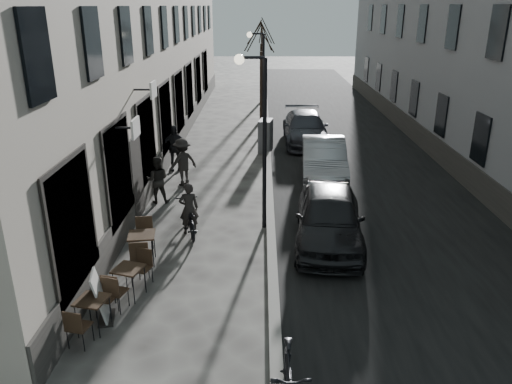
{
  "coord_description": "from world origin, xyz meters",
  "views": [
    {
      "loc": [
        -0.1,
        -7.8,
        6.31
      ],
      "look_at": [
        -0.23,
        4.23,
        1.8
      ],
      "focal_mm": 35.0,
      "sensor_mm": 36.0,
      "label": 1
    }
  ],
  "objects_px": {
    "bistro_set_b": "(129,279)",
    "pedestrian_mid": "(183,162)",
    "streetlamp_near": "(259,125)",
    "sign_board": "(102,301)",
    "pedestrian_near": "(157,180)",
    "car_near": "(329,217)",
    "streetlamp_far": "(260,72)",
    "bicycle": "(189,218)",
    "bistro_set_a": "(93,311)",
    "bistro_set_c": "(142,245)",
    "car_mid": "(324,160)",
    "pedestrian_far": "(174,148)",
    "tree_near": "(262,37)",
    "car_far": "(305,128)",
    "utility_cabinet": "(266,136)"
  },
  "relations": [
    {
      "from": "streetlamp_far",
      "to": "car_near",
      "type": "relative_size",
      "value": 1.11
    },
    {
      "from": "tree_near",
      "to": "car_near",
      "type": "distance_m",
      "value": 16.58
    },
    {
      "from": "streetlamp_far",
      "to": "pedestrian_near",
      "type": "height_order",
      "value": "streetlamp_far"
    },
    {
      "from": "bistro_set_a",
      "to": "pedestrian_far",
      "type": "bearing_deg",
      "value": 102.91
    },
    {
      "from": "bistro_set_c",
      "to": "sign_board",
      "type": "bearing_deg",
      "value": -105.05
    },
    {
      "from": "sign_board",
      "to": "utility_cabinet",
      "type": "xyz_separation_m",
      "value": [
        3.56,
        13.18,
        0.28
      ]
    },
    {
      "from": "car_mid",
      "to": "pedestrian_mid",
      "type": "bearing_deg",
      "value": -167.86
    },
    {
      "from": "streetlamp_far",
      "to": "pedestrian_far",
      "type": "distance_m",
      "value": 7.61
    },
    {
      "from": "streetlamp_far",
      "to": "bicycle",
      "type": "distance_m",
      "value": 12.88
    },
    {
      "from": "pedestrian_near",
      "to": "car_near",
      "type": "xyz_separation_m",
      "value": [
        5.41,
        -3.03,
        -0.02
      ]
    },
    {
      "from": "pedestrian_mid",
      "to": "car_mid",
      "type": "xyz_separation_m",
      "value": [
        5.3,
        0.8,
        -0.13
      ]
    },
    {
      "from": "streetlamp_far",
      "to": "bistro_set_a",
      "type": "distance_m",
      "value": 17.67
    },
    {
      "from": "sign_board",
      "to": "pedestrian_near",
      "type": "relative_size",
      "value": 0.69
    },
    {
      "from": "streetlamp_near",
      "to": "pedestrian_near",
      "type": "xyz_separation_m",
      "value": [
        -3.43,
        2.03,
        -2.36
      ]
    },
    {
      "from": "streetlamp_near",
      "to": "car_near",
      "type": "distance_m",
      "value": 3.25
    },
    {
      "from": "streetlamp_far",
      "to": "pedestrian_near",
      "type": "xyz_separation_m",
      "value": [
        -3.43,
        -9.97,
        -2.36
      ]
    },
    {
      "from": "bistro_set_a",
      "to": "bistro_set_b",
      "type": "relative_size",
      "value": 0.97
    },
    {
      "from": "streetlamp_far",
      "to": "utility_cabinet",
      "type": "relative_size",
      "value": 3.47
    },
    {
      "from": "bistro_set_a",
      "to": "pedestrian_near",
      "type": "height_order",
      "value": "pedestrian_near"
    },
    {
      "from": "streetlamp_far",
      "to": "bicycle",
      "type": "height_order",
      "value": "streetlamp_far"
    },
    {
      "from": "sign_board",
      "to": "car_mid",
      "type": "height_order",
      "value": "car_mid"
    },
    {
      "from": "bicycle",
      "to": "streetlamp_near",
      "type": "bearing_deg",
      "value": 177.05
    },
    {
      "from": "car_mid",
      "to": "car_near",
      "type": "bearing_deg",
      "value": -91.48
    },
    {
      "from": "tree_near",
      "to": "pedestrian_near",
      "type": "bearing_deg",
      "value": -105.1
    },
    {
      "from": "bistro_set_b",
      "to": "pedestrian_far",
      "type": "relative_size",
      "value": 0.83
    },
    {
      "from": "bistro_set_c",
      "to": "car_near",
      "type": "xyz_separation_m",
      "value": [
        4.96,
        1.27,
        0.28
      ]
    },
    {
      "from": "bistro_set_c",
      "to": "utility_cabinet",
      "type": "distance_m",
      "value": 11.17
    },
    {
      "from": "bistro_set_c",
      "to": "car_near",
      "type": "relative_size",
      "value": 0.37
    },
    {
      "from": "bistro_set_b",
      "to": "pedestrian_mid",
      "type": "height_order",
      "value": "pedestrian_mid"
    },
    {
      "from": "pedestrian_near",
      "to": "car_far",
      "type": "bearing_deg",
      "value": -129.3
    },
    {
      "from": "bicycle",
      "to": "pedestrian_mid",
      "type": "relative_size",
      "value": 1.02
    },
    {
      "from": "bistro_set_a",
      "to": "utility_cabinet",
      "type": "relative_size",
      "value": 1.02
    },
    {
      "from": "utility_cabinet",
      "to": "pedestrian_far",
      "type": "height_order",
      "value": "pedestrian_far"
    },
    {
      "from": "pedestrian_far",
      "to": "car_mid",
      "type": "distance_m",
      "value": 5.99
    },
    {
      "from": "sign_board",
      "to": "bicycle",
      "type": "distance_m",
      "value": 4.52
    },
    {
      "from": "streetlamp_far",
      "to": "utility_cabinet",
      "type": "height_order",
      "value": "streetlamp_far"
    },
    {
      "from": "streetlamp_near",
      "to": "bistro_set_b",
      "type": "relative_size",
      "value": 3.3
    },
    {
      "from": "bistro_set_b",
      "to": "bistro_set_c",
      "type": "bearing_deg",
      "value": 109.31
    },
    {
      "from": "car_mid",
      "to": "car_far",
      "type": "distance_m",
      "value": 5.35
    },
    {
      "from": "bistro_set_b",
      "to": "pedestrian_mid",
      "type": "bearing_deg",
      "value": 106.5
    },
    {
      "from": "pedestrian_far",
      "to": "bistro_set_b",
      "type": "bearing_deg",
      "value": -96.42
    },
    {
      "from": "bistro_set_a",
      "to": "pedestrian_mid",
      "type": "height_order",
      "value": "pedestrian_mid"
    },
    {
      "from": "sign_board",
      "to": "pedestrian_mid",
      "type": "relative_size",
      "value": 0.63
    },
    {
      "from": "streetlamp_near",
      "to": "bistro_set_c",
      "type": "relative_size",
      "value": 3.01
    },
    {
      "from": "pedestrian_near",
      "to": "car_far",
      "type": "relative_size",
      "value": 0.32
    },
    {
      "from": "streetlamp_near",
      "to": "pedestrian_far",
      "type": "height_order",
      "value": "streetlamp_near"
    },
    {
      "from": "bistro_set_a",
      "to": "bicycle",
      "type": "height_order",
      "value": "bicycle"
    },
    {
      "from": "tree_near",
      "to": "bistro_set_a",
      "type": "height_order",
      "value": "tree_near"
    },
    {
      "from": "bistro_set_b",
      "to": "car_near",
      "type": "xyz_separation_m",
      "value": [
        4.91,
        2.87,
        0.33
      ]
    },
    {
      "from": "bistro_set_a",
      "to": "bistro_set_c",
      "type": "bearing_deg",
      "value": 95.08
    }
  ]
}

